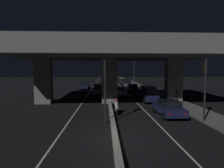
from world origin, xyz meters
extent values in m
plane|color=black|center=(0.00, 0.00, 0.00)|extent=(200.00, 200.00, 0.00)
cube|color=beige|center=(-3.57, 35.00, 0.00)|extent=(0.12, 126.00, 0.00)
cube|color=beige|center=(3.57, 35.00, 0.00)|extent=(0.12, 126.00, 0.00)
cube|color=gray|center=(0.00, 35.00, 0.17)|extent=(0.35, 126.00, 0.35)
cube|color=#5B5956|center=(8.69, 28.00, 0.07)|extent=(2.85, 126.00, 0.15)
cube|color=slate|center=(-8.34, 11.97, 2.89)|extent=(1.96, 1.30, 5.77)
cube|color=slate|center=(8.34, 11.97, 2.89)|extent=(1.96, 1.30, 5.77)
cube|color=slate|center=(0.00, 11.97, 2.89)|extent=(1.96, 1.30, 5.77)
cube|color=slate|center=(0.00, 11.97, 6.71)|extent=(23.97, 12.69, 1.89)
cube|color=#333335|center=(0.00, 11.97, 8.11)|extent=(23.97, 0.40, 0.90)
cylinder|color=black|center=(-0.57, 3.11, 2.48)|extent=(0.14, 0.14, 4.96)
cube|color=black|center=(-0.57, 3.29, 4.29)|extent=(0.30, 0.28, 0.95)
sphere|color=red|center=(-0.57, 3.44, 4.58)|extent=(0.18, 0.18, 0.18)
sphere|color=black|center=(-0.57, 3.44, 4.29)|extent=(0.18, 0.18, 0.18)
sphere|color=black|center=(-0.57, 3.44, 3.99)|extent=(0.18, 0.18, 0.18)
cylinder|color=black|center=(7.36, 3.11, 2.55)|extent=(0.14, 0.14, 5.10)
cube|color=black|center=(7.36, 3.29, 4.42)|extent=(0.30, 0.28, 0.95)
sphere|color=red|center=(7.36, 3.44, 4.72)|extent=(0.18, 0.18, 0.18)
sphere|color=black|center=(7.36, 3.44, 4.42)|extent=(0.18, 0.18, 0.18)
sphere|color=black|center=(7.36, 3.44, 4.13)|extent=(0.18, 0.18, 0.18)
cylinder|color=#2D2D30|center=(7.51, 37.86, 3.61)|extent=(0.18, 0.18, 7.22)
cylinder|color=#2D2D30|center=(6.47, 37.86, 7.07)|extent=(2.09, 0.10, 0.10)
ellipsoid|color=#F2B759|center=(5.42, 37.86, 6.97)|extent=(0.56, 0.32, 0.24)
cube|color=#141938|center=(5.25, 5.32, 0.64)|extent=(1.89, 4.21, 0.64)
cube|color=black|center=(5.25, 5.11, 1.22)|extent=(1.64, 2.03, 0.52)
cylinder|color=black|center=(4.33, 6.69, 0.32)|extent=(0.21, 0.65, 0.64)
cylinder|color=black|center=(6.13, 6.71, 0.32)|extent=(0.21, 0.65, 0.64)
cylinder|color=black|center=(4.36, 3.92, 0.32)|extent=(0.21, 0.65, 0.64)
cylinder|color=black|center=(6.16, 3.95, 0.32)|extent=(0.21, 0.65, 0.64)
cube|color=red|center=(4.63, 3.21, 0.67)|extent=(0.18, 0.03, 0.11)
cube|color=red|center=(5.92, 3.22, 0.67)|extent=(0.18, 0.03, 0.11)
cube|color=#141938|center=(5.16, 12.62, 0.72)|extent=(1.78, 4.52, 0.77)
cube|color=black|center=(5.16, 12.74, 1.59)|extent=(1.55, 3.26, 0.98)
cylinder|color=black|center=(4.31, 14.08, 0.33)|extent=(0.22, 0.66, 0.66)
cylinder|color=black|center=(5.94, 14.12, 0.33)|extent=(0.22, 0.66, 0.66)
cylinder|color=black|center=(4.38, 11.13, 0.33)|extent=(0.22, 0.66, 0.66)
cylinder|color=black|center=(6.01, 11.17, 0.33)|extent=(0.22, 0.66, 0.66)
cube|color=red|center=(4.63, 10.36, 0.75)|extent=(0.18, 0.03, 0.11)
cube|color=red|center=(5.80, 10.39, 0.75)|extent=(0.18, 0.03, 0.11)
cube|color=silver|center=(1.93, 18.51, 0.69)|extent=(1.98, 4.45, 0.69)
cube|color=black|center=(1.93, 18.40, 1.25)|extent=(1.70, 1.80, 0.42)
cylinder|color=black|center=(1.03, 19.99, 0.35)|extent=(0.21, 0.70, 0.70)
cylinder|color=black|center=(2.88, 19.95, 0.35)|extent=(0.21, 0.70, 0.70)
cylinder|color=black|center=(0.98, 17.07, 0.35)|extent=(0.21, 0.70, 0.70)
cylinder|color=black|center=(2.83, 17.04, 0.35)|extent=(0.21, 0.70, 0.70)
cube|color=red|center=(1.22, 16.31, 0.73)|extent=(0.18, 0.03, 0.11)
cube|color=red|center=(2.55, 16.28, 0.73)|extent=(0.18, 0.03, 0.11)
cube|color=#141938|center=(5.05, 25.16, 0.65)|extent=(1.94, 4.35, 0.64)
cube|color=black|center=(5.05, 24.95, 1.20)|extent=(1.67, 2.10, 0.48)
cylinder|color=black|center=(4.11, 26.57, 0.33)|extent=(0.21, 0.66, 0.66)
cylinder|color=black|center=(5.92, 26.61, 0.33)|extent=(0.21, 0.66, 0.66)
cylinder|color=black|center=(4.17, 23.72, 0.33)|extent=(0.21, 0.66, 0.66)
cylinder|color=black|center=(5.98, 23.76, 0.33)|extent=(0.21, 0.66, 0.66)
cube|color=red|center=(4.45, 22.99, 0.68)|extent=(0.18, 0.03, 0.11)
cube|color=red|center=(5.74, 23.01, 0.68)|extent=(0.18, 0.03, 0.11)
cube|color=#515459|center=(5.09, 33.30, 0.60)|extent=(1.86, 4.25, 0.61)
cube|color=black|center=(5.09, 33.40, 1.39)|extent=(1.62, 3.07, 0.97)
cylinder|color=black|center=(4.26, 34.71, 0.30)|extent=(0.21, 0.60, 0.59)
cylinder|color=black|center=(5.98, 34.67, 0.30)|extent=(0.21, 0.60, 0.59)
cylinder|color=black|center=(4.19, 31.93, 0.30)|extent=(0.21, 0.60, 0.59)
cylinder|color=black|center=(5.92, 31.89, 0.30)|extent=(0.21, 0.60, 0.59)
cube|color=red|center=(4.42, 31.19, 0.63)|extent=(0.18, 0.03, 0.11)
cube|color=red|center=(5.65, 31.16, 0.63)|extent=(0.18, 0.03, 0.11)
cube|color=black|center=(5.33, 39.31, 0.59)|extent=(1.99, 4.21, 0.59)
cube|color=black|center=(5.33, 39.42, 1.37)|extent=(1.73, 3.04, 0.96)
cylinder|color=black|center=(4.38, 40.65, 0.29)|extent=(0.22, 0.60, 0.59)
cylinder|color=black|center=(6.19, 40.71, 0.29)|extent=(0.22, 0.60, 0.59)
cylinder|color=black|center=(4.47, 37.91, 0.29)|extent=(0.22, 0.60, 0.59)
cylinder|color=black|center=(6.28, 37.97, 0.29)|extent=(0.22, 0.60, 0.59)
cube|color=red|center=(4.75, 37.21, 0.62)|extent=(0.18, 0.04, 0.11)
cube|color=red|center=(6.05, 37.25, 0.62)|extent=(0.18, 0.04, 0.11)
cube|color=gray|center=(-1.68, 19.66, 0.70)|extent=(1.86, 4.20, 0.73)
cube|color=black|center=(-1.68, 19.66, 1.46)|extent=(1.59, 2.54, 0.80)
cylinder|color=black|center=(-0.91, 18.26, 0.33)|extent=(0.23, 0.67, 0.66)
cylinder|color=black|center=(-2.57, 18.32, 0.33)|extent=(0.23, 0.67, 0.66)
cylinder|color=black|center=(-0.80, 20.99, 0.33)|extent=(0.23, 0.67, 0.66)
cylinder|color=black|center=(-2.46, 21.05, 0.33)|extent=(0.23, 0.67, 0.66)
cube|color=white|center=(-1.01, 21.71, 0.59)|extent=(0.18, 0.04, 0.11)
cube|color=white|center=(-2.20, 21.76, 0.59)|extent=(0.18, 0.04, 0.11)
cube|color=#141938|center=(-5.25, 29.21, 0.63)|extent=(1.96, 4.76, 0.62)
cube|color=black|center=(-5.25, 29.21, 1.31)|extent=(1.70, 2.87, 0.74)
cylinder|color=black|center=(-4.31, 27.67, 0.32)|extent=(0.22, 0.64, 0.63)
cylinder|color=black|center=(-6.12, 27.63, 0.32)|extent=(0.22, 0.64, 0.63)
cylinder|color=black|center=(-4.39, 30.78, 0.32)|extent=(0.22, 0.64, 0.63)
cylinder|color=black|center=(-6.20, 30.74, 0.32)|extent=(0.22, 0.64, 0.63)
cube|color=white|center=(-4.66, 31.59, 0.53)|extent=(0.18, 0.03, 0.11)
cube|color=white|center=(-5.96, 31.56, 0.53)|extent=(0.18, 0.03, 0.11)
cylinder|color=black|center=(0.53, 7.03, 0.31)|extent=(0.08, 0.63, 0.63)
cylinder|color=black|center=(0.53, 5.75, 0.31)|extent=(0.10, 0.63, 0.63)
cube|color=silver|center=(0.53, 6.39, 0.53)|extent=(0.24, 0.97, 0.32)
cylinder|color=beige|center=(0.53, 6.39, 0.92)|extent=(0.32, 0.32, 0.46)
sphere|color=#B21919|center=(0.53, 6.39, 1.27)|extent=(0.24, 0.24, 0.24)
cube|color=red|center=(0.53, 5.70, 0.53)|extent=(0.08, 0.03, 0.08)
cylinder|color=black|center=(0.60, 13.16, 0.29)|extent=(0.12, 0.59, 0.58)
cylinder|color=black|center=(0.69, 11.94, 0.29)|extent=(0.14, 0.59, 0.58)
cube|color=navy|center=(0.64, 12.55, 0.51)|extent=(0.30, 0.95, 0.32)
cylinder|color=beige|center=(0.64, 12.55, 0.97)|extent=(0.34, 0.34, 0.59)
sphere|color=#B21919|center=(0.64, 12.55, 1.39)|extent=(0.24, 0.24, 0.24)
cube|color=red|center=(0.69, 11.89, 0.51)|extent=(0.08, 0.04, 0.08)
cylinder|color=black|center=(0.69, 20.87, 0.28)|extent=(0.09, 0.57, 0.57)
cylinder|color=black|center=(0.67, 19.58, 0.28)|extent=(0.11, 0.57, 0.57)
cube|color=maroon|center=(0.68, 20.22, 0.50)|extent=(0.26, 0.98, 0.32)
cylinder|color=#26593F|center=(0.68, 20.22, 0.95)|extent=(0.32, 0.32, 0.58)
sphere|color=silver|center=(0.68, 20.22, 1.36)|extent=(0.24, 0.24, 0.24)
cube|color=red|center=(0.67, 19.53, 0.50)|extent=(0.08, 0.03, 0.08)
cylinder|color=black|center=(8.55, 11.31, 0.53)|extent=(0.34, 0.34, 0.77)
cylinder|color=navy|center=(8.55, 11.31, 1.24)|extent=(0.40, 0.40, 0.64)
sphere|color=tan|center=(8.55, 11.31, 1.67)|extent=(0.21, 0.21, 0.21)
camera|label=1|loc=(-0.60, -10.36, 4.21)|focal=28.00mm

